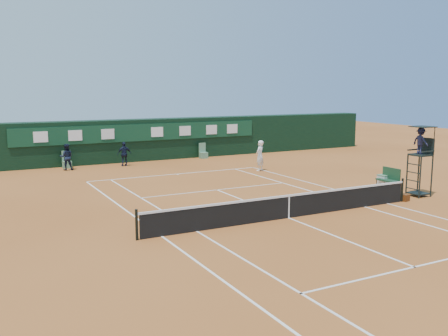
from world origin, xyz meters
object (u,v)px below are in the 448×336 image
at_px(tennis_net, 289,206).
at_px(umpire_chair, 421,146).
at_px(cooler, 384,181).
at_px(player, 260,156).
at_px(player_bench, 389,177).

distance_m(tennis_net, umpire_chair, 8.29).
xyz_separation_m(cooler, player, (-3.16, 7.55, 0.65)).
height_order(tennis_net, player_bench, same).
relative_size(tennis_net, umpire_chair, 3.77).
bearing_deg(player_bench, tennis_net, -162.91).
height_order(umpire_chair, player_bench, umpire_chair).
bearing_deg(tennis_net, player_bench, 17.09).
relative_size(umpire_chair, cooler, 5.30).
relative_size(player_bench, cooler, 1.86).
bearing_deg(cooler, tennis_net, -160.12).
bearing_deg(umpire_chair, player_bench, 85.68).
height_order(tennis_net, player, player).
relative_size(player_bench, player, 0.62).
distance_m(tennis_net, player, 11.78).
distance_m(player_bench, player, 8.60).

